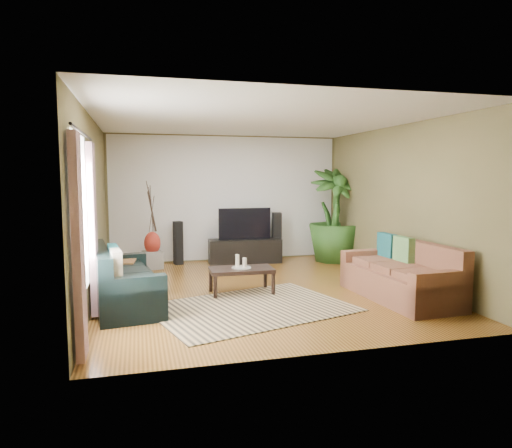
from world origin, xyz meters
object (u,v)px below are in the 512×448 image
object	(u,v)px
sofa_right	(399,271)
speaker_right	(277,236)
television	(245,224)
vase	(152,243)
tv_stand	(245,251)
pedestal	(153,260)
potted_plant	(334,215)
coffee_table	(241,281)
speaker_left	(178,243)
side_table	(119,278)
sofa_left	(125,276)

from	to	relation	value
sofa_right	speaker_right	size ratio (longest dim) A/B	1.90
television	vase	distance (m)	1.94
tv_stand	vase	size ratio (longest dim) A/B	3.38
tv_stand	television	bearing A→B (deg)	92.94
television	pedestal	bearing A→B (deg)	-175.81
potted_plant	vase	xyz separation A→B (m)	(-3.82, 0.15, -0.49)
sofa_right	pedestal	size ratio (longest dim) A/B	5.65
coffee_table	speaker_left	xyz separation A→B (m)	(-0.75, 2.64, 0.25)
speaker_left	side_table	size ratio (longest dim) A/B	1.67
potted_plant	side_table	distance (m)	4.80
tv_stand	speaker_right	bearing A→B (deg)	12.78
sofa_right	speaker_right	distance (m)	3.57
side_table	pedestal	bearing A→B (deg)	73.52
speaker_right	side_table	xyz separation A→B (m)	(-3.22, -2.18, -0.25)
sofa_left	potted_plant	distance (m)	4.96
coffee_table	pedestal	xyz separation A→B (m)	(-1.28, 2.32, -0.03)
sofa_left	potted_plant	xyz separation A→B (m)	(4.27, 2.44, 0.57)
television	speaker_left	distance (m)	1.44
speaker_left	speaker_right	bearing A→B (deg)	-17.47
tv_stand	television	distance (m)	0.58
sofa_right	pedestal	xyz separation A→B (m)	(-3.50, 3.22, -0.25)
sofa_left	speaker_left	distance (m)	3.07
sofa_right	vase	size ratio (longest dim) A/B	4.41
speaker_right	tv_stand	bearing A→B (deg)	-163.87
sofa_right	speaker_left	distance (m)	4.61
sofa_right	coffee_table	size ratio (longest dim) A/B	2.02
speaker_right	potted_plant	world-z (taller)	potted_plant
speaker_left	coffee_table	bearing A→B (deg)	-89.71
television	pedestal	world-z (taller)	television
potted_plant	vase	distance (m)	3.85
speaker_right	potted_plant	distance (m)	1.32
coffee_table	tv_stand	world-z (taller)	tv_stand
sofa_right	tv_stand	distance (m)	3.70
tv_stand	side_table	distance (m)	3.22
sofa_left	tv_stand	distance (m)	3.60
side_table	coffee_table	bearing A→B (deg)	-11.89
tv_stand	speaker_right	xyz separation A→B (m)	(0.74, 0.13, 0.27)
potted_plant	television	bearing A→B (deg)	171.47
coffee_table	pedestal	distance (m)	2.66
tv_stand	potted_plant	world-z (taller)	potted_plant
sofa_right	side_table	size ratio (longest dim) A/B	3.69
sofa_right	vase	xyz separation A→B (m)	(-3.50, 3.22, 0.09)
tv_stand	coffee_table	bearing A→B (deg)	-101.46
sofa_right	speaker_right	bearing A→B (deg)	-169.43
sofa_right	speaker_left	bearing A→B (deg)	-143.15
tv_stand	television	world-z (taller)	television
sofa_left	speaker_left	bearing A→B (deg)	-26.21
tv_stand	side_table	world-z (taller)	side_table
sofa_left	sofa_right	distance (m)	4.00
pedestal	vase	bearing A→B (deg)	0.00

